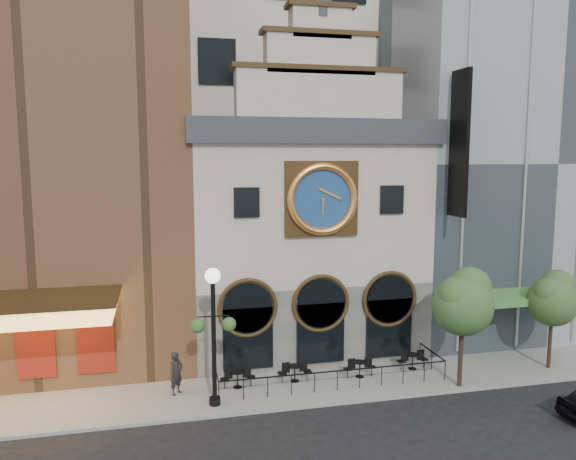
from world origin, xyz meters
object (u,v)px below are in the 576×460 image
(tree_right, at_px, (553,297))
(bistro_1, at_px, (295,372))
(lamppost, at_px, (213,321))
(tree_left, at_px, (463,300))
(bistro_2, at_px, (360,368))
(pedestrian, at_px, (176,373))
(bistro_3, at_px, (412,360))
(bistro_0, at_px, (238,378))

(tree_right, bearing_deg, bistro_1, 174.76)
(lamppost, distance_m, tree_left, 11.16)
(tree_left, bearing_deg, tree_right, 10.34)
(bistro_2, distance_m, pedestrian, 8.55)
(bistro_3, height_order, pedestrian, pedestrian)
(bistro_3, relative_size, pedestrian, 0.83)
(bistro_0, relative_size, bistro_2, 1.00)
(bistro_1, xyz_separation_m, tree_left, (7.27, -2.17, 3.53))
(pedestrian, relative_size, lamppost, 0.32)
(bistro_2, bearing_deg, tree_left, -25.32)
(bistro_2, bearing_deg, bistro_3, 7.03)
(bistro_3, bearing_deg, bistro_1, -178.61)
(pedestrian, distance_m, tree_right, 18.35)
(lamppost, relative_size, tree_right, 1.21)
(bistro_1, distance_m, bistro_3, 6.01)
(lamppost, relative_size, tree_left, 1.08)
(bistro_3, bearing_deg, bistro_2, -172.97)
(bistro_1, height_order, bistro_3, same)
(pedestrian, distance_m, tree_left, 13.19)
(bistro_2, xyz_separation_m, bistro_3, (2.88, 0.36, 0.00))
(bistro_3, xyz_separation_m, tree_right, (6.72, -1.31, 3.10))
(lamppost, bearing_deg, bistro_1, 25.38)
(lamppost, bearing_deg, bistro_2, 14.06)
(bistro_1, distance_m, lamppost, 5.27)
(bistro_1, bearing_deg, bistro_0, -177.77)
(tree_left, height_order, tree_right, tree_left)
(bistro_0, bearing_deg, tree_right, -3.95)
(lamppost, distance_m, tree_right, 16.62)
(bistro_3, xyz_separation_m, lamppost, (-9.89, -1.77, 3.18))
(bistro_2, xyz_separation_m, lamppost, (-7.01, -1.41, 3.18))
(pedestrian, height_order, lamppost, lamppost)
(bistro_1, bearing_deg, bistro_3, 1.39)
(bistro_1, bearing_deg, tree_right, -5.24)
(bistro_1, xyz_separation_m, pedestrian, (-5.40, -0.15, 0.49))
(tree_left, bearing_deg, bistro_1, 163.41)
(bistro_0, xyz_separation_m, tree_left, (9.96, -2.06, 3.53))
(bistro_0, xyz_separation_m, pedestrian, (-2.72, -0.05, 0.49))
(pedestrian, distance_m, lamppost, 3.42)
(bistro_0, xyz_separation_m, bistro_1, (2.68, 0.10, 0.00))
(bistro_2, distance_m, lamppost, 7.82)
(bistro_2, relative_size, pedestrian, 0.83)
(tree_left, bearing_deg, bistro_2, 154.68)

